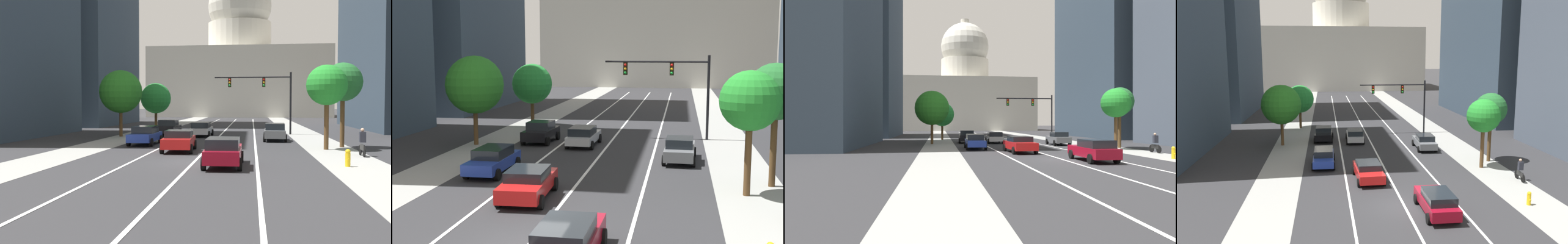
# 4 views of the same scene
# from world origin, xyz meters

# --- Properties ---
(ground_plane) EXTENTS (400.00, 400.00, 0.00)m
(ground_plane) POSITION_xyz_m (0.00, 40.00, 0.00)
(ground_plane) COLOR #2B2B2D
(sidewalk_left) EXTENTS (3.49, 130.00, 0.01)m
(sidewalk_left) POSITION_xyz_m (-8.57, 35.00, 0.01)
(sidewalk_left) COLOR gray
(sidewalk_left) RESTS_ON ground
(sidewalk_right) EXTENTS (3.49, 130.00, 0.01)m
(sidewalk_right) POSITION_xyz_m (8.57, 35.00, 0.01)
(sidewalk_right) COLOR gray
(sidewalk_right) RESTS_ON ground
(lane_stripe_left) EXTENTS (0.16, 90.00, 0.01)m
(lane_stripe_left) POSITION_xyz_m (-3.41, 25.00, 0.01)
(lane_stripe_left) COLOR white
(lane_stripe_left) RESTS_ON ground
(lane_stripe_center) EXTENTS (0.16, 90.00, 0.01)m
(lane_stripe_center) POSITION_xyz_m (0.00, 25.00, 0.01)
(lane_stripe_center) COLOR white
(lane_stripe_center) RESTS_ON ground
(lane_stripe_right) EXTENTS (0.16, 90.00, 0.01)m
(lane_stripe_right) POSITION_xyz_m (3.41, 25.00, 0.01)
(lane_stripe_right) COLOR white
(lane_stripe_right) RESTS_ON ground
(capitol_building) EXTENTS (42.98, 25.37, 37.23)m
(capitol_building) POSITION_xyz_m (0.00, 93.42, 12.58)
(capitol_building) COLOR beige
(capitol_building) RESTS_ON ground
(car_gray) EXTENTS (2.08, 4.58, 1.52)m
(car_gray) POSITION_xyz_m (5.11, 15.33, 0.78)
(car_gray) COLOR slate
(car_gray) RESTS_ON ground
(car_blue) EXTENTS (2.01, 4.78, 1.46)m
(car_blue) POSITION_xyz_m (-5.12, 10.34, 0.77)
(car_blue) COLOR #1E389E
(car_blue) RESTS_ON ground
(car_black) EXTENTS (2.19, 4.15, 1.58)m
(car_black) POSITION_xyz_m (-5.12, 20.53, 0.81)
(car_black) COLOR black
(car_black) RESTS_ON ground
(car_crimson) EXTENTS (1.97, 4.72, 1.48)m
(car_crimson) POSITION_xyz_m (1.71, -1.40, 0.79)
(car_crimson) COLOR maroon
(car_crimson) RESTS_ON ground
(car_silver) EXTENTS (2.06, 4.53, 1.42)m
(car_silver) POSITION_xyz_m (-1.71, 19.57, 0.75)
(car_silver) COLOR #B2B5BA
(car_silver) RESTS_ON ground
(car_red) EXTENTS (2.26, 4.78, 1.42)m
(car_red) POSITION_xyz_m (-1.71, 5.71, 0.75)
(car_red) COLOR red
(car_red) RESTS_ON ground
(traffic_signal_mast) EXTENTS (7.97, 0.39, 6.46)m
(traffic_signal_mast) POSITION_xyz_m (4.59, 23.72, 4.65)
(traffic_signal_mast) COLOR black
(traffic_signal_mast) RESTS_ON ground
(fire_hydrant) EXTENTS (0.26, 0.35, 0.91)m
(fire_hydrant) POSITION_xyz_m (7.97, -0.76, 0.46)
(fire_hydrant) COLOR yellow
(fire_hydrant) RESTS_ON ground
(cyclist) EXTENTS (0.36, 1.70, 1.72)m
(cyclist) POSITION_xyz_m (9.81, 4.15, 0.85)
(cyclist) COLOR black
(cyclist) RESTS_ON ground
(street_tree_near_left) EXTENTS (3.59, 3.59, 5.63)m
(street_tree_near_left) POSITION_xyz_m (-8.16, 28.89, 3.82)
(street_tree_near_left) COLOR #51381E
(street_tree_near_left) RESTS_ON ground
(street_tree_mid_left) EXTENTS (4.16, 4.16, 6.45)m
(street_tree_mid_left) POSITION_xyz_m (-9.48, 18.69, 4.36)
(street_tree_mid_left) COLOR #51381E
(street_tree_mid_left) RESTS_ON ground
(street_tree_far_right) EXTENTS (2.82, 2.82, 5.91)m
(street_tree_far_right) POSITION_xyz_m (8.27, 7.98, 4.46)
(street_tree_far_right) COLOR #51381E
(street_tree_far_right) RESTS_ON ground
(street_tree_near_right) EXTENTS (2.84, 2.84, 6.21)m
(street_tree_near_right) POSITION_xyz_m (9.71, 9.94, 4.74)
(street_tree_near_right) COLOR #51381E
(street_tree_near_right) RESTS_ON ground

